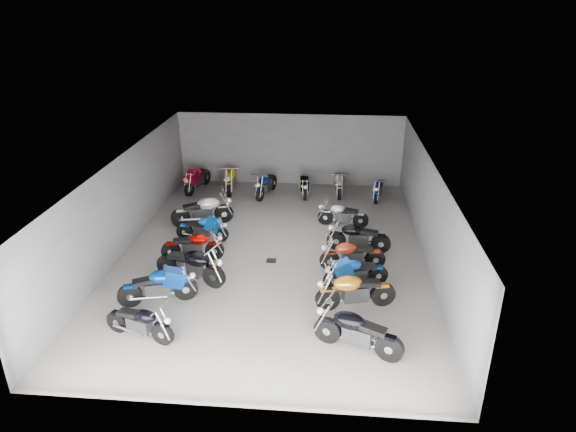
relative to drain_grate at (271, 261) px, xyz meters
name	(u,v)px	position (x,y,z in m)	size (l,w,h in m)	color
ground	(273,254)	(0.00, 0.50, -0.01)	(14.00, 14.00, 0.00)	gray
wall_back	(290,150)	(0.00, 7.50, 1.59)	(10.00, 0.10, 3.20)	gray
wall_left	(123,205)	(-5.00, 0.50, 1.59)	(0.10, 14.00, 3.20)	gray
wall_right	(430,215)	(5.00, 0.50, 1.59)	(0.10, 14.00, 3.20)	gray
ceiling	(272,162)	(0.00, 0.50, 3.21)	(10.00, 14.00, 0.04)	black
drain_grate	(271,261)	(0.00, 0.00, 0.00)	(0.32, 0.32, 0.01)	black
motorcycle_left_a	(140,322)	(-2.80, -4.34, 0.47)	(1.93, 0.72, 0.87)	black
motorcycle_left_b	(159,286)	(-2.85, -2.71, 0.52)	(2.14, 0.83, 0.97)	black
motorcycle_left_c	(191,265)	(-2.24, -1.52, 0.56)	(2.29, 0.91, 1.04)	black
motorcycle_left_d	(193,246)	(-2.54, -0.11, 0.49)	(2.05, 0.46, 0.90)	black
motorcycle_left_e	(203,229)	(-2.57, 1.32, 0.45)	(1.89, 0.40, 0.83)	black
motorcycle_left_f	(203,211)	(-2.87, 2.65, 0.56)	(2.25, 0.95, 1.03)	black
motorcycle_right_a	(357,332)	(2.59, -4.38, 0.54)	(2.17, 0.99, 1.00)	black
motorcycle_right_b	(355,291)	(2.60, -2.50, 0.54)	(2.23, 0.70, 1.00)	black
motorcycle_right_c	(355,273)	(2.65, -1.39, 0.47)	(1.94, 0.73, 0.88)	black
motorcycle_right_d	(352,255)	(2.59, -0.31, 0.50)	(2.09, 0.53, 0.92)	black
motorcycle_right_e	(358,237)	(2.82, 0.96, 0.51)	(2.16, 0.45, 0.95)	black
motorcycle_right_f	(342,215)	(2.33, 2.97, 0.45)	(1.90, 0.45, 0.84)	black
motorcycle_back_a	(197,179)	(-4.01, 6.24, 0.53)	(0.67, 2.21, 0.98)	black
motorcycle_back_b	(231,178)	(-2.50, 6.36, 0.56)	(0.50, 2.34, 1.03)	black
motorcycle_back_c	(266,184)	(-0.89, 5.85, 0.50)	(0.67, 2.09, 0.93)	black
motorcycle_back_d	(304,185)	(0.71, 6.08, 0.46)	(0.44, 1.93, 0.85)	black
motorcycle_back_e	(338,183)	(2.20, 6.32, 0.49)	(0.43, 2.08, 0.91)	black
motorcycle_back_f	(379,189)	(3.90, 5.90, 0.44)	(0.55, 1.83, 0.81)	black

